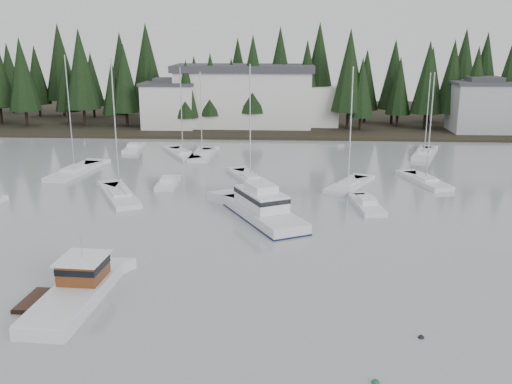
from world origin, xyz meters
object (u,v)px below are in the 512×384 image
(house_west, at_px, (170,104))
(sailboat_11, at_px, (426,182))
(sailboat_3, at_px, (250,180))
(sailboat_12, at_px, (183,155))
(sailboat_9, at_px, (348,186))
(house_east_a, at_px, (482,106))
(sailboat_7, at_px, (75,172))
(sailboat_6, at_px, (202,156))
(runabout_4, at_px, (168,185))
(cabin_cruiser_center, at_px, (263,211))
(runabout_1, at_px, (367,206))
(sailboat_10, at_px, (424,155))
(lobster_boat_brown, at_px, (74,293))
(runabout_3, at_px, (133,149))
(sailboat_8, at_px, (120,197))
(harbor_inn, at_px, (255,96))

(house_west, xyz_separation_m, sailboat_11, (37.08, -35.74, -4.57))
(sailboat_3, bearing_deg, sailboat_12, 13.27)
(sailboat_9, relative_size, sailboat_12, 1.08)
(house_east_a, relative_size, sailboat_3, 0.76)
(sailboat_7, bearing_deg, sailboat_11, -85.07)
(sailboat_6, height_order, runabout_4, sailboat_6)
(cabin_cruiser_center, relative_size, runabout_1, 1.67)
(sailboat_9, xyz_separation_m, runabout_1, (1.12, -7.69, 0.04))
(cabin_cruiser_center, bearing_deg, sailboat_10, -63.17)
(sailboat_6, relative_size, runabout_4, 2.22)
(runabout_1, bearing_deg, sailboat_9, 1.29)
(sailboat_6, bearing_deg, sailboat_11, -113.74)
(house_west, bearing_deg, sailboat_7, -98.97)
(sailboat_3, distance_m, runabout_4, 9.68)
(lobster_boat_brown, height_order, sailboat_7, sailboat_7)
(sailboat_11, height_order, runabout_3, sailboat_11)
(sailboat_10, distance_m, runabout_3, 42.36)
(sailboat_11, distance_m, runabout_3, 42.71)
(sailboat_8, height_order, sailboat_11, sailboat_8)
(harbor_inn, relative_size, sailboat_9, 2.13)
(sailboat_3, distance_m, runabout_3, 25.43)
(lobster_boat_brown, bearing_deg, sailboat_10, -31.31)
(sailboat_9, bearing_deg, sailboat_10, -6.40)
(harbor_inn, xyz_separation_m, sailboat_11, (22.04, -39.08, -5.69))
(cabin_cruiser_center, bearing_deg, house_west, -6.77)
(cabin_cruiser_center, distance_m, sailboat_7, 29.34)
(harbor_inn, xyz_separation_m, sailboat_8, (-11.51, -47.14, -5.69))
(house_west, height_order, harbor_inn, harbor_inn)
(sailboat_11, distance_m, sailboat_12, 33.81)
(house_east_a, bearing_deg, runabout_4, -140.93)
(sailboat_7, xyz_separation_m, runabout_4, (12.81, -5.49, 0.06))
(sailboat_8, xyz_separation_m, runabout_1, (25.51, -2.03, 0.05))
(sailboat_7, bearing_deg, sailboat_9, -90.10)
(sailboat_10, relative_size, runabout_1, 1.68)
(sailboat_6, distance_m, sailboat_12, 2.97)
(house_east_a, relative_size, sailboat_7, 0.71)
(sailboat_6, relative_size, runabout_1, 1.70)
(cabin_cruiser_center, distance_m, sailboat_8, 16.53)
(house_west, bearing_deg, sailboat_6, -68.10)
(sailboat_6, height_order, runabout_1, sailboat_6)
(sailboat_7, relative_size, runabout_3, 2.32)
(lobster_boat_brown, height_order, cabin_cruiser_center, cabin_cruiser_center)
(sailboat_9, distance_m, sailboat_12, 27.09)
(harbor_inn, height_order, sailboat_6, sailboat_6)
(house_east_a, distance_m, sailboat_3, 51.06)
(sailboat_11, bearing_deg, house_west, 29.29)
(house_west, bearing_deg, sailboat_12, -74.11)
(house_west, height_order, runabout_4, house_west)
(lobster_boat_brown, bearing_deg, sailboat_11, -39.50)
(sailboat_3, height_order, sailboat_6, sailboat_3)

